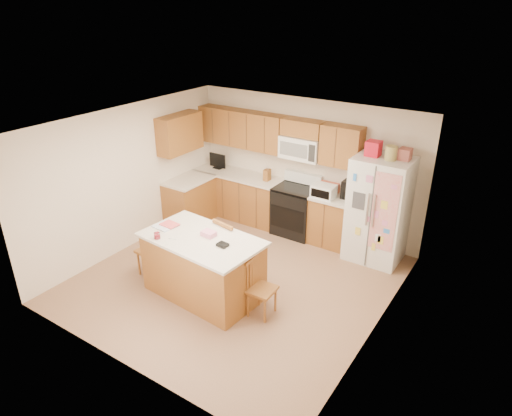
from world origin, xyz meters
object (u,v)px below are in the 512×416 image
Objects in this scene: windsor_chair_back at (231,250)px; windsor_chair_left at (152,250)px; stove at (296,210)px; island at (203,266)px; refrigerator at (379,209)px; windsor_chair_right at (260,289)px.

windsor_chair_left is at bearing -151.20° from windsor_chair_back.
windsor_chair_left is at bearing -115.91° from stove.
island is at bearing -97.02° from windsor_chair_back.
windsor_chair_left is at bearing -138.70° from refrigerator.
windsor_chair_right is (-0.79, -2.37, -0.51)m from refrigerator.
refrigerator is 2.33× the size of windsor_chair_right.
refrigerator is 2.00× the size of windsor_chair_back.
stove is at bearing 64.09° from windsor_chair_left.
island is 0.97m from windsor_chair_right.
windsor_chair_back is at bearing 82.98° from island.
windsor_chair_back is at bearing 28.80° from windsor_chair_left.
stove is at bearing 107.79° from windsor_chair_right.
windsor_chair_back is 1.17× the size of windsor_chair_right.
refrigerator is at bearing 54.15° from island.
refrigerator is 2.54m from windsor_chair_back.
refrigerator reaches higher than island.
refrigerator is at bearing 47.58° from windsor_chair_back.
windsor_chair_back reaches higher than windsor_chair_right.
stove reaches higher than windsor_chair_back.
refrigerator is 1.12× the size of island.
stove is 1.63m from refrigerator.
windsor_chair_back is 1.04m from windsor_chair_right.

